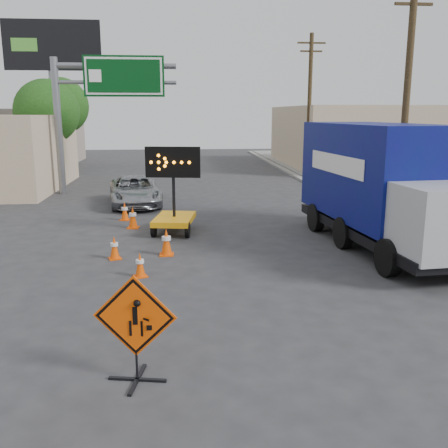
{
  "coord_description": "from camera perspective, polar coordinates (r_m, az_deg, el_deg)",
  "views": [
    {
      "loc": [
        -0.48,
        -8.36,
        4.1
      ],
      "look_at": [
        0.64,
        3.92,
        1.35
      ],
      "focal_mm": 40.0,
      "sensor_mm": 36.0,
      "label": 1
    }
  ],
  "objects": [
    {
      "name": "billboard",
      "position": [
        35.27,
        -18.97,
        17.22
      ],
      "size": [
        6.1,
        0.54,
        9.85
      ],
      "color": "slate",
      "rests_on": "ground"
    },
    {
      "name": "box_truck",
      "position": [
        16.06,
        17.48,
        3.44
      ],
      "size": [
        3.12,
        8.16,
        3.78
      ],
      "rotation": [
        0.0,
        0.0,
        0.09
      ],
      "color": "black",
      "rests_on": "ground"
    },
    {
      "name": "building_right_far",
      "position": [
        40.7,
        14.33,
        9.65
      ],
      "size": [
        10.0,
        14.0,
        4.6
      ],
      "primitive_type": "cube",
      "color": "tan",
      "rests_on": "ground"
    },
    {
      "name": "sidewalk_right",
      "position": [
        25.72,
        17.71,
        2.97
      ],
      "size": [
        4.0,
        60.0,
        0.15
      ],
      "primitive_type": "cube",
      "color": "gray",
      "rests_on": "ground"
    },
    {
      "name": "cone_b",
      "position": [
        14.63,
        -12.42,
        -2.63
      ],
      "size": [
        0.43,
        0.43,
        0.68
      ],
      "rotation": [
        0.0,
        0.0,
        0.31
      ],
      "color": "#F24D05",
      "rests_on": "ground"
    },
    {
      "name": "cone_c",
      "position": [
        14.75,
        -6.61,
        -2.03
      ],
      "size": [
        0.41,
        0.41,
        0.81
      ],
      "rotation": [
        0.0,
        0.0,
        0.0
      ],
      "color": "#F24D05",
      "rests_on": "ground"
    },
    {
      "name": "arrow_board",
      "position": [
        17.5,
        -5.71,
        1.19
      ],
      "size": [
        1.88,
        2.28,
        2.99
      ],
      "rotation": [
        0.0,
        0.0,
        -0.17
      ],
      "color": "#F3A10D",
      "rests_on": "ground"
    },
    {
      "name": "utility_pole_near",
      "position": [
        20.23,
        20.14,
        13.48
      ],
      "size": [
        1.8,
        0.26,
        9.0
      ],
      "color": "#48371F",
      "rests_on": "ground"
    },
    {
      "name": "highway_gantry",
      "position": [
        26.63,
        -14.21,
        14.29
      ],
      "size": [
        6.18,
        0.38,
        6.9
      ],
      "color": "slate",
      "rests_on": "ground"
    },
    {
      "name": "ground",
      "position": [
        9.32,
        -1.8,
        -13.54
      ],
      "size": [
        100.0,
        100.0,
        0.0
      ],
      "primitive_type": "plane",
      "color": "#2D2D30",
      "rests_on": "ground"
    },
    {
      "name": "cone_e",
      "position": [
        19.84,
        -11.28,
        1.46
      ],
      "size": [
        0.45,
        0.45,
        0.72
      ],
      "rotation": [
        0.0,
        0.0,
        -0.27
      ],
      "color": "#F24D05",
      "rests_on": "ground"
    },
    {
      "name": "construction_sign",
      "position": [
        7.9,
        -10.11,
        -11.45
      ],
      "size": [
        1.29,
        0.92,
        1.73
      ],
      "rotation": [
        0.0,
        0.0,
        -0.19
      ],
      "color": "black",
      "rests_on": "ground"
    },
    {
      "name": "cone_a",
      "position": [
        12.93,
        -9.58,
        -4.6
      ],
      "size": [
        0.42,
        0.42,
        0.65
      ],
      "rotation": [
        0.0,
        0.0,
        0.37
      ],
      "color": "#F24D05",
      "rests_on": "ground"
    },
    {
      "name": "tree_left_near",
      "position": [
        31.28,
        -19.58,
        11.98
      ],
      "size": [
        3.71,
        3.71,
        6.03
      ],
      "color": "#48371F",
      "rests_on": "ground"
    },
    {
      "name": "cone_d",
      "position": [
        18.41,
        -10.38,
        0.76
      ],
      "size": [
        0.45,
        0.45,
        0.8
      ],
      "rotation": [
        0.0,
        0.0,
        -0.1
      ],
      "color": "#F24D05",
      "rests_on": "ground"
    },
    {
      "name": "curb_right",
      "position": [
        24.92,
        12.82,
        2.92
      ],
      "size": [
        0.4,
        60.0,
        0.12
      ],
      "primitive_type": "cube",
      "color": "gray",
      "rests_on": "ground"
    },
    {
      "name": "tree_left_far",
      "position": [
        39.3,
        -18.2,
        12.69
      ],
      "size": [
        4.1,
        4.1,
        6.66
      ],
      "color": "#48371F",
      "rests_on": "ground"
    },
    {
      "name": "pickup_truck",
      "position": [
        23.0,
        -10.15,
        3.74
      ],
      "size": [
        2.78,
        4.93,
        1.3
      ],
      "primitive_type": "imported",
      "rotation": [
        0.0,
        0.0,
        0.14
      ],
      "color": "#9DA0A4",
      "rests_on": "ground"
    },
    {
      "name": "utility_pole_far",
      "position": [
        33.46,
        9.73,
        13.4
      ],
      "size": [
        1.8,
        0.26,
        9.0
      ],
      "color": "#48371F",
      "rests_on": "ground"
    }
  ]
}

